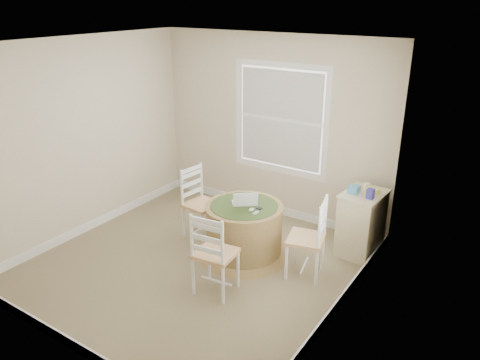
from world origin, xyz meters
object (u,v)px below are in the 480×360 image
Objects in this scene: chair_near at (216,253)px; corner_chest at (361,223)px; round_table at (244,228)px; chair_right at (306,238)px; laptop at (245,202)px; chair_left at (202,204)px.

corner_chest is at bearing -127.93° from chair_near.
round_table is at bearing -139.90° from corner_chest.
laptop is at bearing -105.18° from chair_right.
corner_chest is at bearing 175.59° from laptop.
chair_near and chair_right have the same top height.
corner_chest is (1.18, 0.86, 0.04)m from round_table.
round_table is 0.84m from chair_near.
corner_chest is at bearing 144.02° from chair_right.
chair_near is (0.16, -0.81, 0.10)m from round_table.
round_table is 1.39× the size of corner_chest.
chair_left is at bearing -44.52° from laptop.
chair_right reaches higher than corner_chest.
chair_right is (1.56, -0.09, 0.00)m from chair_left.
chair_left is 1.00× the size of chair_right.
chair_left reaches higher than laptop.
round_table is 1.46m from corner_chest.
round_table is 0.84m from chair_right.
chair_left is 0.76m from laptop.
laptop is (0.72, -0.07, 0.23)m from chair_left.
chair_near is 2.41× the size of laptop.
laptop is (-0.17, 0.85, 0.23)m from chair_near.
round_table is at bearing -102.98° from chair_right.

